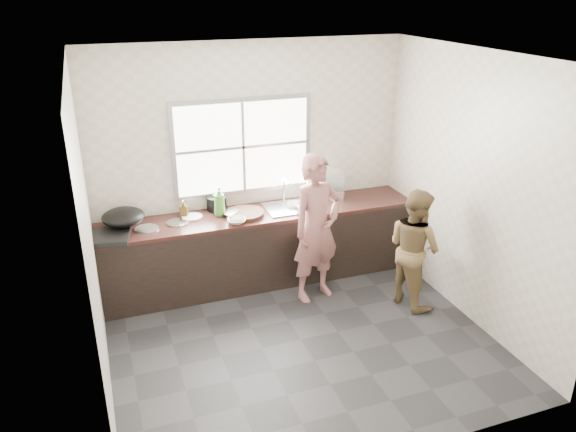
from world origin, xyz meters
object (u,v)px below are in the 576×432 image
object	(u,v)px
plate_food	(192,217)
dish_rack	(324,184)
glass_jar	(184,210)
pot_lid_left	(147,229)
bowl_crabs	(308,207)
bowl_held	(294,204)
burner	(108,237)
wok	(123,217)
black_pot	(217,203)
bottle_brown_short	(214,203)
woman	(316,233)
bottle_green	(219,201)
bowl_mince	(237,221)
bottle_brown_tall	(184,209)
person_side	(414,248)
pot_lid_right	(177,223)
cutting_board	(245,214)

from	to	relation	value
plate_food	dish_rack	size ratio (longest dim) A/B	0.52
glass_jar	pot_lid_left	xyz separation A→B (m)	(-0.44, -0.28, -0.04)
bowl_crabs	bowl_held	bearing A→B (deg)	130.84
burner	wok	xyz separation A→B (m)	(0.17, 0.21, 0.11)
black_pot	burner	distance (m)	1.28
black_pot	bottle_brown_short	xyz separation A→B (m)	(-0.03, 0.00, 0.00)
woman	plate_food	size ratio (longest dim) A/B	6.77
plate_food	bottle_green	world-z (taller)	bottle_green
bottle_green	burner	xyz separation A→B (m)	(-1.20, -0.25, -0.14)
bottle_brown_short	wok	bearing A→B (deg)	-168.26
wok	bowl_mince	bearing A→B (deg)	-11.41
bowl_held	pot_lid_left	world-z (taller)	bowl_held
bottle_brown_tall	burner	size ratio (longest dim) A/B	0.42
person_side	pot_lid_right	size ratio (longest dim) A/B	5.55
plate_food	bottle_green	size ratio (longest dim) A/B	0.67
woman	pot_lid_right	world-z (taller)	woman
bowl_crabs	cutting_board	bearing A→B (deg)	173.23
bowl_crabs	bottle_green	size ratio (longest dim) A/B	0.63
black_pot	bowl_crabs	bearing A→B (deg)	-19.71
pot_lid_right	person_side	bearing A→B (deg)	-23.80
pot_lid_left	pot_lid_right	bearing A→B (deg)	9.39
bottle_brown_short	black_pot	bearing A→B (deg)	0.00
cutting_board	bowl_mince	distance (m)	0.23
bottle_brown_short	bowl_held	bearing A→B (deg)	-13.73
cutting_board	bottle_brown_short	xyz separation A→B (m)	(-0.28, 0.26, 0.06)
woman	cutting_board	distance (m)	0.84
bottle_brown_tall	glass_jar	world-z (taller)	bottle_brown_tall
bottle_brown_short	glass_jar	size ratio (longest dim) A/B	1.74
woman	bowl_held	distance (m)	0.58
black_pot	dish_rack	size ratio (longest dim) A/B	0.51
person_side	bottle_brown_tall	distance (m)	2.53
bottle_green	pot_lid_right	distance (m)	0.51
bottle_brown_tall	dish_rack	xyz separation A→B (m)	(1.69, 0.02, 0.08)
person_side	pot_lid_right	distance (m)	2.54
glass_jar	wok	xyz separation A→B (m)	(-0.66, -0.21, 0.10)
bowl_mince	burner	world-z (taller)	burner
bottle_green	glass_jar	world-z (taller)	bottle_green
woman	plate_food	xyz separation A→B (m)	(-1.21, 0.65, 0.10)
bottle_green	bottle_brown_tall	bearing A→B (deg)	164.11
woman	burner	distance (m)	2.14
bowl_crabs	bowl_held	xyz separation A→B (m)	(-0.11, 0.13, 0.00)
burner	pot_lid_right	xyz separation A→B (m)	(0.72, 0.19, -0.02)
woman	wok	distance (m)	2.03
black_pot	wok	distance (m)	1.06
wok	dish_rack	world-z (taller)	dish_rack
black_pot	burner	xyz separation A→B (m)	(-1.21, -0.41, -0.05)
wok	pot_lid_left	distance (m)	0.27
glass_jar	bottle_brown_short	bearing A→B (deg)	0.00
glass_jar	burner	world-z (taller)	glass_jar
bowl_crabs	bowl_held	world-z (taller)	bowl_held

